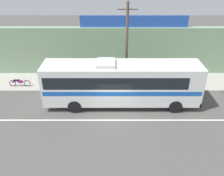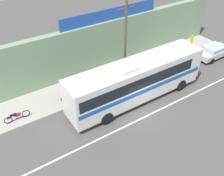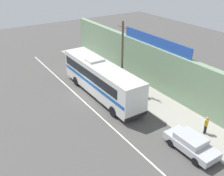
{
  "view_description": "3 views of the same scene",
  "coord_description": "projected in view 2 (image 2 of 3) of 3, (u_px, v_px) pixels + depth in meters",
  "views": [
    {
      "loc": [
        -0.13,
        -14.93,
        10.67
      ],
      "look_at": [
        -0.15,
        1.14,
        1.66
      ],
      "focal_mm": 37.75,
      "sensor_mm": 36.0,
      "label": 1
    },
    {
      "loc": [
        -10.3,
        -11.58,
        13.72
      ],
      "look_at": [
        -1.18,
        2.34,
        1.31
      ],
      "focal_mm": 40.47,
      "sensor_mm": 36.0,
      "label": 2
    },
    {
      "loc": [
        21.46,
        -10.74,
        13.21
      ],
      "look_at": [
        2.78,
        1.4,
        1.79
      ],
      "focal_mm": 40.87,
      "sensor_mm": 36.0,
      "label": 3
    }
  ],
  "objects": [
    {
      "name": "storefront_billboard",
      "position": [
        111.0,
        14.0,
        23.08
      ],
      "size": [
        10.18,
        0.12,
        1.1
      ],
      "primitive_type": "cube",
      "color": "#234CAD",
      "rests_on": "storefront_facade"
    },
    {
      "name": "pedestrian_by_curb",
      "position": [
        191.0,
        41.0,
        28.22
      ],
      "size": [
        0.3,
        0.48,
        1.61
      ],
      "color": "black",
      "rests_on": "sidewalk_slab"
    },
    {
      "name": "parked_car",
      "position": [
        214.0,
        51.0,
        27.01
      ],
      "size": [
        4.21,
        1.9,
        1.37
      ],
      "color": "#B7BABF",
      "rests_on": "ground_plane"
    },
    {
      "name": "pedestrian_far_left",
      "position": [
        141.0,
        62.0,
        24.57
      ],
      "size": [
        0.3,
        0.48,
        1.57
      ],
      "color": "navy",
      "rests_on": "sidewalk_slab"
    },
    {
      "name": "road_center_stripe",
      "position": [
        146.0,
        116.0,
        19.95
      ],
      "size": [
        30.0,
        0.14,
        0.01
      ],
      "primitive_type": "cube",
      "color": "silver",
      "rests_on": "ground_plane"
    },
    {
      "name": "sidewalk_slab",
      "position": [
        106.0,
        79.0,
        23.93
      ],
      "size": [
        30.0,
        3.6,
        0.14
      ],
      "primitive_type": "cube",
      "color": "#A8A399",
      "rests_on": "ground_plane"
    },
    {
      "name": "ground_plane",
      "position": [
        140.0,
        111.0,
        20.49
      ],
      "size": [
        70.0,
        70.0,
        0.0
      ],
      "primitive_type": "plane",
      "color": "#4F4C49"
    },
    {
      "name": "intercity_bus",
      "position": [
        136.0,
        79.0,
        20.45
      ],
      "size": [
        12.21,
        2.63,
        3.78
      ],
      "color": "silver",
      "rests_on": "ground_plane"
    },
    {
      "name": "utility_pole",
      "position": [
        125.0,
        44.0,
        21.07
      ],
      "size": [
        1.6,
        0.22,
        7.59
      ],
      "color": "brown",
      "rests_on": "sidewalk_slab"
    },
    {
      "name": "storefront_facade",
      "position": [
        94.0,
        49.0,
        23.98
      ],
      "size": [
        30.0,
        0.7,
        4.8
      ],
      "primitive_type": "cube",
      "color": "gray",
      "rests_on": "ground_plane"
    },
    {
      "name": "motorcycle_blue",
      "position": [
        16.0,
        116.0,
        19.16
      ],
      "size": [
        1.96,
        0.56,
        0.94
      ],
      "color": "black",
      "rests_on": "sidewalk_slab"
    },
    {
      "name": "pedestrian_near_shop",
      "position": [
        64.0,
        86.0,
        21.39
      ],
      "size": [
        0.3,
        0.48,
        1.62
      ],
      "color": "navy",
      "rests_on": "sidewalk_slab"
    },
    {
      "name": "motorcycle_black",
      "position": [
        71.0,
        95.0,
        21.23
      ],
      "size": [
        1.92,
        0.56,
        0.94
      ],
      "color": "black",
      "rests_on": "sidewalk_slab"
    }
  ]
}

